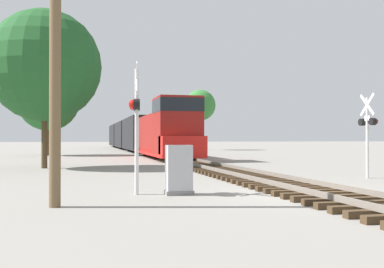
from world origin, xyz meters
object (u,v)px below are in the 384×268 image
at_px(utility_pole, 55,42).
at_px(tree_deep_background, 200,105).
at_px(relay_cabinet, 179,170).
at_px(crossing_signal_near, 136,112).
at_px(crossing_signal_far, 368,127).
at_px(freight_train, 133,135).
at_px(tree_mid_background, 48,100).
at_px(tree_far_right, 45,66).

relative_size(utility_pole, tree_deep_background, 0.90).
bearing_deg(relay_cabinet, utility_pole, -153.89).
distance_m(crossing_signal_near, tree_deep_background, 49.99).
relative_size(crossing_signal_near, crossing_signal_far, 1.10).
relative_size(freight_train, tree_mid_background, 7.66).
distance_m(crossing_signal_near, crossing_signal_far, 10.33).
relative_size(crossing_signal_far, relay_cabinet, 2.41).
distance_m(relay_cabinet, tree_mid_background, 32.77).
xyz_separation_m(crossing_signal_far, tree_far_right, (-13.39, 9.48, 3.48)).
distance_m(freight_train, crossing_signal_far, 43.95).
relative_size(freight_train, crossing_signal_far, 18.12).
bearing_deg(crossing_signal_far, tree_far_right, 53.83).
distance_m(relay_cabinet, utility_pole, 4.93).
height_order(crossing_signal_near, tree_deep_background, tree_deep_background).
bearing_deg(tree_far_right, relay_cabinet, -69.74).
distance_m(freight_train, utility_pole, 49.27).
height_order(freight_train, utility_pole, utility_pole).
bearing_deg(crossing_signal_near, crossing_signal_far, 113.99).
bearing_deg(relay_cabinet, freight_train, 85.43).
relative_size(crossing_signal_near, tree_deep_background, 0.45).
xyz_separation_m(relay_cabinet, utility_pole, (-3.35, -1.64, 3.22)).
xyz_separation_m(utility_pole, tree_deep_background, (16.56, 49.66, 2.32)).
height_order(freight_train, crossing_signal_near, freight_train).
xyz_separation_m(freight_train, crossing_signal_near, (-4.99, -46.76, 0.30)).
distance_m(freight_train, tree_deep_background, 10.37).
distance_m(crossing_signal_far, tree_deep_background, 45.04).
distance_m(crossing_signal_near, relay_cabinet, 2.11).
bearing_deg(freight_train, tree_deep_background, 5.68).
relative_size(crossing_signal_near, relay_cabinet, 2.66).
distance_m(crossing_signal_far, utility_pole, 13.13).
distance_m(relay_cabinet, tree_far_right, 14.57).
distance_m(utility_pole, tree_mid_background, 33.67).
xyz_separation_m(crossing_signal_far, utility_pole, (-11.98, -5.04, 1.82)).
xyz_separation_m(relay_cabinet, tree_mid_background, (-5.94, 31.90, 4.55)).
bearing_deg(relay_cabinet, tree_far_right, 110.26).
bearing_deg(tree_mid_background, relay_cabinet, -79.45).
bearing_deg(tree_far_right, tree_deep_background, 62.91).
bearing_deg(utility_pole, tree_deep_background, 71.55).
height_order(freight_train, tree_deep_background, tree_deep_background).
bearing_deg(tree_deep_background, tree_far_right, -117.09).
height_order(crossing_signal_near, tree_mid_background, tree_mid_background).
bearing_deg(tree_deep_background, utility_pole, -108.45).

